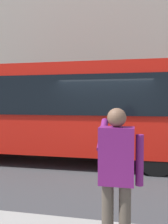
{
  "coord_description": "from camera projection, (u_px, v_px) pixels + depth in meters",
  "views": [
    {
      "loc": [
        -0.79,
        7.03,
        1.92
      ],
      "look_at": [
        0.75,
        -0.31,
        1.6
      ],
      "focal_mm": 39.04,
      "sensor_mm": 36.0,
      "label": 1
    }
  ],
  "objects": [
    {
      "name": "ground_plane",
      "position": [
        107.0,
        167.0,
        7.12
      ],
      "size": [
        60.0,
        60.0,
        0.0
      ],
      "primitive_type": "plane",
      "color": "#38383A"
    },
    {
      "name": "building_facade_far",
      "position": [
        121.0,
        28.0,
        13.5
      ],
      "size": [
        28.0,
        1.55,
        12.0
      ],
      "color": "#A89E8E",
      "rests_on": "ground_plane"
    },
    {
      "name": "red_bus",
      "position": [
        58.0,
        109.0,
        7.94
      ],
      "size": [
        9.05,
        2.54,
        3.08
      ],
      "color": "red",
      "rests_on": "ground_plane"
    },
    {
      "name": "pedestrian_photographer",
      "position": [
        117.0,
        169.0,
        2.82
      ],
      "size": [
        0.53,
        0.52,
        1.7
      ],
      "color": "#4C4238",
      "rests_on": "sidewalk_curb"
    }
  ]
}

